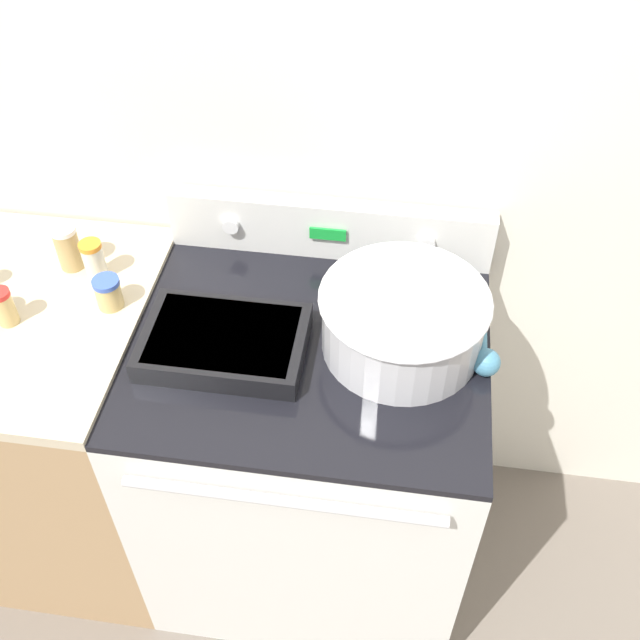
% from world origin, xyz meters
% --- Properties ---
extents(kitchen_wall, '(8.00, 0.05, 2.50)m').
position_xyz_m(kitchen_wall, '(0.00, 0.72, 1.25)').
color(kitchen_wall, silver).
rests_on(kitchen_wall, ground_plane).
extents(stove_range, '(0.81, 0.72, 0.90)m').
position_xyz_m(stove_range, '(0.00, 0.34, 0.45)').
color(stove_range, silver).
rests_on(stove_range, ground_plane).
extents(control_panel, '(0.81, 0.07, 0.15)m').
position_xyz_m(control_panel, '(0.00, 0.66, 0.98)').
color(control_panel, silver).
rests_on(control_panel, stove_range).
extents(side_counter, '(0.63, 0.69, 0.91)m').
position_xyz_m(side_counter, '(-0.72, 0.34, 0.46)').
color(side_counter, tan).
rests_on(side_counter, ground_plane).
extents(mixing_bowl, '(0.37, 0.37, 0.15)m').
position_xyz_m(mixing_bowl, '(0.20, 0.37, 0.98)').
color(mixing_bowl, silver).
rests_on(mixing_bowl, stove_range).
extents(casserole_dish, '(0.36, 0.24, 0.05)m').
position_xyz_m(casserole_dish, '(-0.18, 0.29, 0.93)').
color(casserole_dish, black).
rests_on(casserole_dish, stove_range).
extents(ladle, '(0.06, 0.31, 0.06)m').
position_xyz_m(ladle, '(0.39, 0.34, 0.93)').
color(ladle, teal).
rests_on(ladle, stove_range).
extents(spice_jar_blue_cap, '(0.06, 0.06, 0.08)m').
position_xyz_m(spice_jar_blue_cap, '(-0.48, 0.39, 0.95)').
color(spice_jar_blue_cap, tan).
rests_on(spice_jar_blue_cap, side_counter).
extents(spice_jar_orange_cap, '(0.05, 0.05, 0.10)m').
position_xyz_m(spice_jar_orange_cap, '(-0.55, 0.48, 0.96)').
color(spice_jar_orange_cap, beige).
rests_on(spice_jar_orange_cap, side_counter).
extents(spice_jar_white_cap, '(0.06, 0.06, 0.12)m').
position_xyz_m(spice_jar_white_cap, '(-0.62, 0.51, 0.97)').
color(spice_jar_white_cap, tan).
rests_on(spice_jar_white_cap, side_counter).
extents(spice_jar_red_cap, '(0.05, 0.05, 0.09)m').
position_xyz_m(spice_jar_red_cap, '(-0.69, 0.30, 0.96)').
color(spice_jar_red_cap, tan).
rests_on(spice_jar_red_cap, side_counter).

